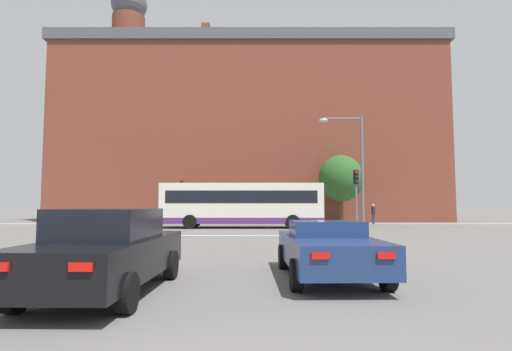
% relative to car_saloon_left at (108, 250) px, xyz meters
% --- Properties ---
extents(stop_line_strip, '(9.35, 0.30, 0.01)m').
position_rel_car_saloon_left_xyz_m(stop_line_strip, '(2.38, 14.57, -0.81)').
color(stop_line_strip, silver).
rests_on(stop_line_strip, ground_plane).
extents(far_pavement, '(70.39, 2.50, 0.01)m').
position_rel_car_saloon_left_xyz_m(far_pavement, '(2.38, 28.68, -0.80)').
color(far_pavement, gray).
rests_on(far_pavement, ground_plane).
extents(brick_civic_building, '(41.39, 12.01, 27.05)m').
position_rel_car_saloon_left_xyz_m(brick_civic_building, '(1.93, 36.95, 9.15)').
color(brick_civic_building, brown).
rests_on(brick_civic_building, ground_plane).
extents(car_saloon_left, '(2.06, 4.81, 1.61)m').
position_rel_car_saloon_left_xyz_m(car_saloon_left, '(0.00, 0.00, 0.00)').
color(car_saloon_left, black).
rests_on(car_saloon_left, ground_plane).
extents(car_roadster_right, '(2.11, 4.55, 1.31)m').
position_rel_car_saloon_left_xyz_m(car_roadster_right, '(4.51, 1.56, -0.13)').
color(car_roadster_right, navy).
rests_on(car_roadster_right, ground_plane).
extents(bus_crossing_lead, '(11.79, 2.74, 3.27)m').
position_rel_car_saloon_left_xyz_m(bus_crossing_lead, '(1.81, 21.85, 0.95)').
color(bus_crossing_lead, silver).
rests_on(bus_crossing_lead, ground_plane).
extents(traffic_light_near_right, '(0.26, 0.31, 3.68)m').
position_rel_car_saloon_left_xyz_m(traffic_light_near_right, '(8.54, 14.81, 1.69)').
color(traffic_light_near_right, slate).
rests_on(traffic_light_near_right, ground_plane).
extents(traffic_light_far_left, '(0.26, 0.31, 3.88)m').
position_rel_car_saloon_left_xyz_m(traffic_light_far_left, '(-3.85, 28.00, 1.82)').
color(traffic_light_far_left, slate).
rests_on(traffic_light_far_left, ground_plane).
extents(street_lamp_junction, '(2.50, 0.36, 6.76)m').
position_rel_car_saloon_left_xyz_m(street_lamp_junction, '(8.41, 14.69, 3.40)').
color(street_lamp_junction, slate).
rests_on(street_lamp_junction, ground_plane).
extents(pedestrian_waiting, '(0.26, 0.41, 1.79)m').
position_rel_car_saloon_left_xyz_m(pedestrian_waiting, '(13.31, 27.87, 0.25)').
color(pedestrian_waiting, '#333851').
rests_on(pedestrian_waiting, ground_plane).
extents(tree_by_building, '(4.07, 4.07, 6.28)m').
position_rel_car_saloon_left_xyz_m(tree_by_building, '(10.66, 28.76, 3.31)').
color(tree_by_building, '#4C3823').
rests_on(tree_by_building, ground_plane).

